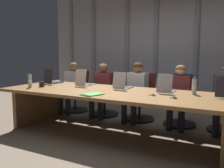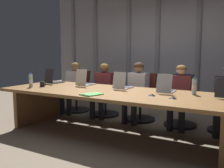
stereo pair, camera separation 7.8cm
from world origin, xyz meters
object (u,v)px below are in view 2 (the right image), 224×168
object	(u,v)px
office_chair_center	(142,103)
coffee_mug_near	(42,84)
laptop_left_end	(54,80)
person_center	(137,88)
laptop_center	(123,85)
spiral_notepad	(91,94)
office_chair_right_mid	(181,107)
person_left_end	(73,84)
office_chair_left_end	(78,96)
water_bottle_primary	(31,81)
conference_mic_left_side	(152,95)
conference_mic_middle	(173,97)
office_chair_left_mid	(106,99)
person_right_mid	(180,93)
laptop_left_mid	(85,82)
water_bottle_secondary	(194,87)
person_left_mid	(103,87)
laptop_right_mid	(166,89)

from	to	relation	value
office_chair_center	coffee_mug_near	xyz separation A→B (m)	(-1.45, -1.27, 0.43)
laptop_left_end	person_center	size ratio (longest dim) A/B	0.32
laptop_center	office_chair_center	xyz separation A→B (m)	(0.05, 0.77, -0.44)
laptop_left_end	office_chair_center	bearing A→B (deg)	-62.42
laptop_center	spiral_notepad	xyz separation A→B (m)	(-0.12, -0.80, -0.05)
office_chair_right_mid	person_left_end	xyz separation A→B (m)	(-2.39, -0.16, 0.29)
office_chair_left_end	water_bottle_primary	bearing A→B (deg)	3.30
conference_mic_left_side	person_left_end	bearing A→B (deg)	154.94
laptop_center	conference_mic_middle	distance (m)	1.15
office_chair_center	person_left_end	xyz separation A→B (m)	(-1.60, -0.16, 0.29)
laptop_left_end	person_center	distance (m)	1.70
office_chair_left_end	office_chair_left_mid	size ratio (longest dim) A/B	1.02
conference_mic_left_side	spiral_notepad	xyz separation A→B (m)	(-0.82, -0.36, -0.01)
water_bottle_primary	person_right_mid	bearing A→B (deg)	27.95
person_left_end	spiral_notepad	distance (m)	2.02
laptop_left_mid	laptop_center	distance (m)	0.81
conference_mic_middle	water_bottle_secondary	bearing A→B (deg)	70.07
office_chair_right_mid	water_bottle_secondary	world-z (taller)	water_bottle_secondary
person_left_end	person_left_mid	xyz separation A→B (m)	(0.78, -0.00, -0.01)
person_center	office_chair_right_mid	bearing A→B (deg)	103.67
person_right_mid	water_bottle_secondary	bearing A→B (deg)	26.69
laptop_center	water_bottle_primary	bearing A→B (deg)	114.31
laptop_left_mid	office_chair_left_end	size ratio (longest dim) A/B	0.42
person_left_mid	coffee_mug_near	size ratio (longest dim) A/B	8.54
laptop_center	office_chair_left_end	world-z (taller)	laptop_center
laptop_left_end	conference_mic_middle	world-z (taller)	laptop_left_end
laptop_right_mid	water_bottle_primary	size ratio (longest dim) A/B	1.64
office_chair_left_mid	water_bottle_secondary	bearing A→B (deg)	64.29
office_chair_left_mid	coffee_mug_near	bearing A→B (deg)	-30.66
person_left_mid	office_chair_left_end	bearing A→B (deg)	-107.33
office_chair_left_mid	laptop_right_mid	bearing A→B (deg)	59.00
person_left_end	water_bottle_secondary	distance (m)	2.84
person_left_end	person_right_mid	size ratio (longest dim) A/B	1.00
office_chair_center	office_chair_right_mid	world-z (taller)	office_chair_right_mid
laptop_left_mid	spiral_notepad	bearing A→B (deg)	-140.41
office_chair_left_end	office_chair_left_mid	world-z (taller)	office_chair_left_end
laptop_right_mid	office_chair_left_end	distance (m)	2.52
laptop_center	conference_mic_left_side	world-z (taller)	laptop_center
laptop_right_mid	office_chair_left_mid	world-z (taller)	laptop_right_mid
office_chair_right_mid	person_left_end	bearing A→B (deg)	-95.91
person_left_mid	person_right_mid	size ratio (longest dim) A/B	0.99
conference_mic_middle	person_left_end	bearing A→B (deg)	156.57
laptop_right_mid	person_center	bearing A→B (deg)	47.93
laptop_left_mid	person_right_mid	size ratio (longest dim) A/B	0.34
laptop_center	laptop_right_mid	xyz separation A→B (m)	(0.79, -0.02, 0.00)
office_chair_left_mid	person_right_mid	world-z (taller)	person_right_mid
coffee_mug_near	person_left_mid	bearing A→B (deg)	60.44
office_chair_left_mid	laptop_center	bearing A→B (deg)	41.11
person_left_mid	conference_mic_left_side	distance (m)	1.82
laptop_left_end	coffee_mug_near	distance (m)	0.52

